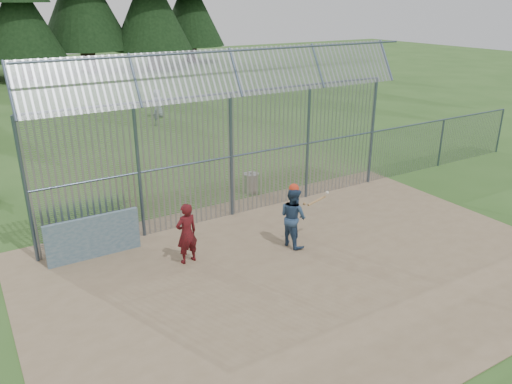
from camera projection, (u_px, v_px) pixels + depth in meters
ground at (294, 259)px, 13.62m from camera, size 120.00×120.00×0.00m
dirt_infield at (305, 266)px, 13.22m from camera, size 14.00×10.00×0.02m
dugout_wall at (94, 237)px, 13.48m from camera, size 2.50×0.12×1.20m
batter at (293, 217)px, 14.05m from camera, size 0.77×0.93×1.75m
onlooker at (187, 233)px, 13.14m from camera, size 0.66×0.48×1.68m
bg_kid_standing at (158, 103)px, 29.64m from camera, size 0.83×0.54×1.70m
bg_kid_seated at (157, 118)px, 27.77m from camera, size 0.60×0.40×0.95m
batting_gear at (298, 191)px, 13.81m from camera, size 1.25×0.46×0.64m
trash_can at (251, 183)px, 18.14m from camera, size 0.56×0.56×0.82m
backstop_fence at (280, 138)px, 16.38m from camera, size 20.09×0.81×5.30m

